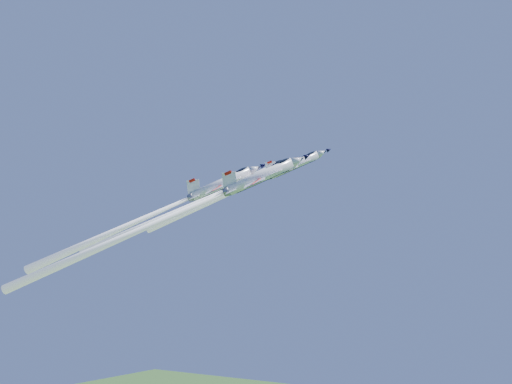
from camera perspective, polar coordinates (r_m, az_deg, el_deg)
The scene contains 4 objects.
jet_lead at distance 113.93m, azimuth -1.35°, elevation 0.43°, with size 26.97×17.54×24.65m.
jet_left at distance 122.96m, azimuth -6.14°, elevation -1.16°, with size 34.45×22.50×32.17m.
jet_right at distance 111.12m, azimuth -9.48°, elevation -2.84°, with size 41.82×27.99×43.73m.
jet_slot at distance 117.53m, azimuth -10.54°, elevation -2.32°, with size 35.53×23.38×34.36m.
Camera 1 is at (61.05, -95.17, 76.95)m, focal length 40.00 mm.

